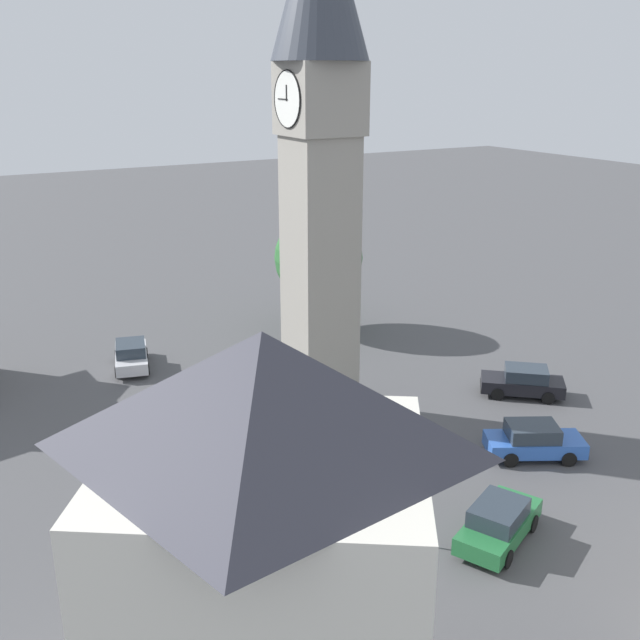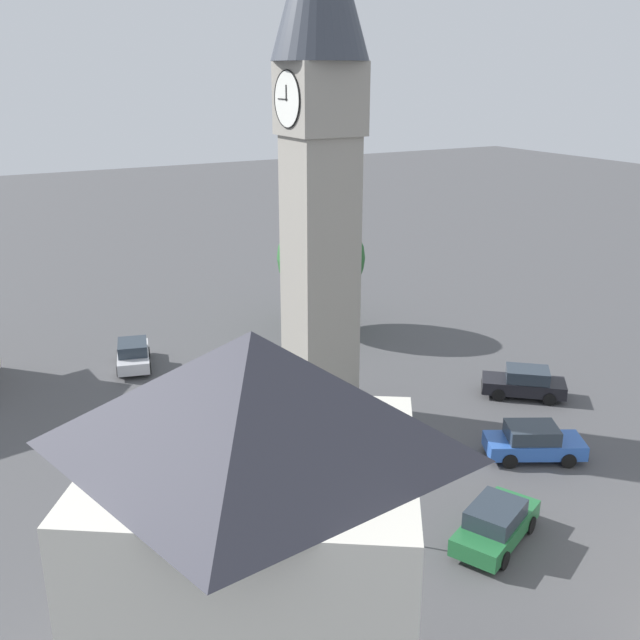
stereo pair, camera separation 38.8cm
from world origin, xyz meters
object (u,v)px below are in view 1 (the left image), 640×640
object	(u,v)px
car_blue_kerb	(499,522)
car_red_corner	(523,382)
clock_tower	(320,123)
car_silver_kerb	(534,441)
tree	(318,258)
road_sign	(374,490)
building_terrace_right	(268,547)
pedestrian	(393,446)
car_white_side	(131,355)

from	to	relation	value
car_blue_kerb	car_red_corner	world-z (taller)	same
clock_tower	car_red_corner	world-z (taller)	clock_tower
car_silver_kerb	tree	bearing A→B (deg)	-0.11
car_blue_kerb	road_sign	distance (m)	4.53
clock_tower	car_silver_kerb	size ratio (longest dim) A/B	5.25
car_silver_kerb	tree	size ratio (longest dim) A/B	0.59
building_terrace_right	car_blue_kerb	bearing A→B (deg)	-73.08
tree	pedestrian	bearing A→B (deg)	160.82
pedestrian	road_sign	distance (m)	5.06
car_blue_kerb	car_red_corner	distance (m)	12.90
car_white_side	tree	size ratio (longest dim) A/B	0.59
tree	road_sign	world-z (taller)	tree
car_silver_kerb	tree	world-z (taller)	tree
tree	building_terrace_right	xyz separation A→B (m)	(-25.81, 15.83, 0.74)
car_silver_kerb	tree	xyz separation A→B (m)	(18.90, -0.03, 3.94)
car_silver_kerb	building_terrace_right	size ratio (longest dim) A/B	0.42
car_white_side	pedestrian	size ratio (longest dim) A/B	2.61
building_terrace_right	tree	bearing A→B (deg)	-31.52
pedestrian	tree	distance (m)	18.03
building_terrace_right	clock_tower	bearing A→B (deg)	-33.32
building_terrace_right	car_red_corner	bearing A→B (deg)	-59.38
building_terrace_right	road_sign	size ratio (longest dim) A/B	3.81
pedestrian	building_terrace_right	bearing A→B (deg)	132.35
clock_tower	building_terrace_right	bearing A→B (deg)	146.68
car_blue_kerb	car_red_corner	size ratio (longest dim) A/B	1.05
car_white_side	tree	xyz separation A→B (m)	(0.53, -12.29, 3.94)
pedestrian	building_terrace_right	world-z (taller)	building_terrace_right
car_blue_kerb	road_sign	xyz separation A→B (m)	(2.34, 3.70, 1.14)
car_blue_kerb	building_terrace_right	size ratio (longest dim) A/B	0.42
clock_tower	car_silver_kerb	xyz separation A→B (m)	(-7.82, -6.11, -12.90)
car_red_corner	car_white_side	distance (m)	21.22
car_silver_kerb	car_white_side	xyz separation A→B (m)	(18.37, 12.25, 0.00)
clock_tower	building_terrace_right	size ratio (longest dim) A/B	2.18
car_red_corner	building_terrace_right	distance (m)	23.62
car_blue_kerb	car_silver_kerb	bearing A→B (deg)	-55.36
tree	road_sign	size ratio (longest dim) A/B	2.67
road_sign	tree	bearing A→B (deg)	-24.30
car_red_corner	building_terrace_right	size ratio (longest dim) A/B	0.40
car_blue_kerb	building_terrace_right	bearing A→B (deg)	106.92
car_silver_kerb	car_red_corner	xyz separation A→B (m)	(4.89, -4.14, 0.00)
clock_tower	pedestrian	world-z (taller)	clock_tower
car_red_corner	car_white_side	xyz separation A→B (m)	(13.48, 16.39, 0.00)
tree	road_sign	distance (m)	22.47
clock_tower	road_sign	world-z (taller)	clock_tower
car_red_corner	clock_tower	bearing A→B (deg)	74.01
car_white_side	tree	distance (m)	12.91
pedestrian	tree	xyz separation A→B (m)	(16.67, -5.80, 3.69)
car_blue_kerb	pedestrian	xyz separation A→B (m)	(6.00, 0.32, 0.25)
clock_tower	car_white_side	size ratio (longest dim) A/B	5.27
car_white_side	road_sign	distance (m)	20.06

